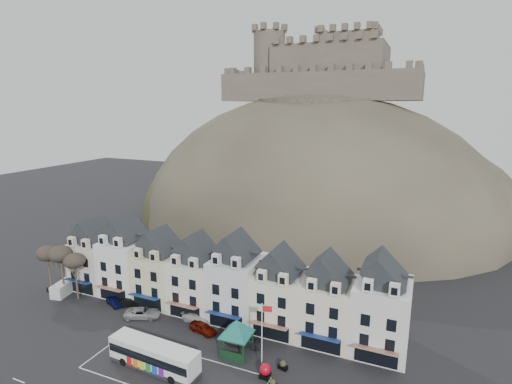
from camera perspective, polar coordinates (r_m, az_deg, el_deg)
ground at (r=52.97m, az=-14.51°, el=-23.93°), size 300.00×300.00×0.00m
coach_bay_markings at (r=52.76m, az=-11.73°, el=-23.94°), size 22.00×7.50×0.01m
townhouse_terrace at (r=61.69m, az=-5.39°, el=-12.34°), size 54.40×9.35×11.80m
castle_hill at (r=109.70m, az=8.61°, el=-4.15°), size 100.00×76.00×68.00m
castle at (r=112.58m, az=9.87°, el=16.86°), size 50.20×22.20×22.00m
tree_left_far at (r=75.25m, az=-27.64°, el=-7.80°), size 3.61×3.61×8.24m
tree_left_mid at (r=72.91m, az=-26.16°, el=-7.99°), size 3.78×3.78×8.64m
tree_left_near at (r=70.98m, az=-24.50°, el=-8.97°), size 3.43×3.43×7.84m
bus at (r=52.83m, az=-14.38°, el=-21.60°), size 11.92×3.38×3.33m
bus_shelter at (r=52.80m, az=-2.79°, el=-18.80°), size 7.53×7.53×4.78m
red_buoy at (r=50.69m, az=1.31°, el=-24.12°), size 1.40×1.40×1.73m
flagpole at (r=49.70m, az=0.97°, el=-19.38°), size 1.21×0.35×8.55m
white_van at (r=75.75m, az=-25.76°, el=-12.25°), size 2.94×4.89×2.08m
planter_west at (r=49.52m, az=2.40°, el=-25.72°), size 1.12×0.78×1.02m
planter_east at (r=52.13m, az=3.85°, el=-23.44°), size 1.24×0.82×1.14m
car_navy at (r=69.03m, az=-19.56°, el=-14.51°), size 4.07×2.87×1.29m
car_black at (r=67.92m, az=-17.37°, el=-14.83°), size 4.02×2.80×1.26m
car_silver at (r=64.25m, az=-15.89°, el=-16.28°), size 5.68×4.22×1.45m
car_white at (r=61.51m, az=-8.53°, el=-17.38°), size 4.63×2.29×1.29m
car_maroon at (r=59.02m, az=-7.61°, el=-18.66°), size 4.45×2.58×1.42m
car_charcoal at (r=55.89m, az=-1.76°, el=-20.40°), size 4.94×2.29×1.57m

